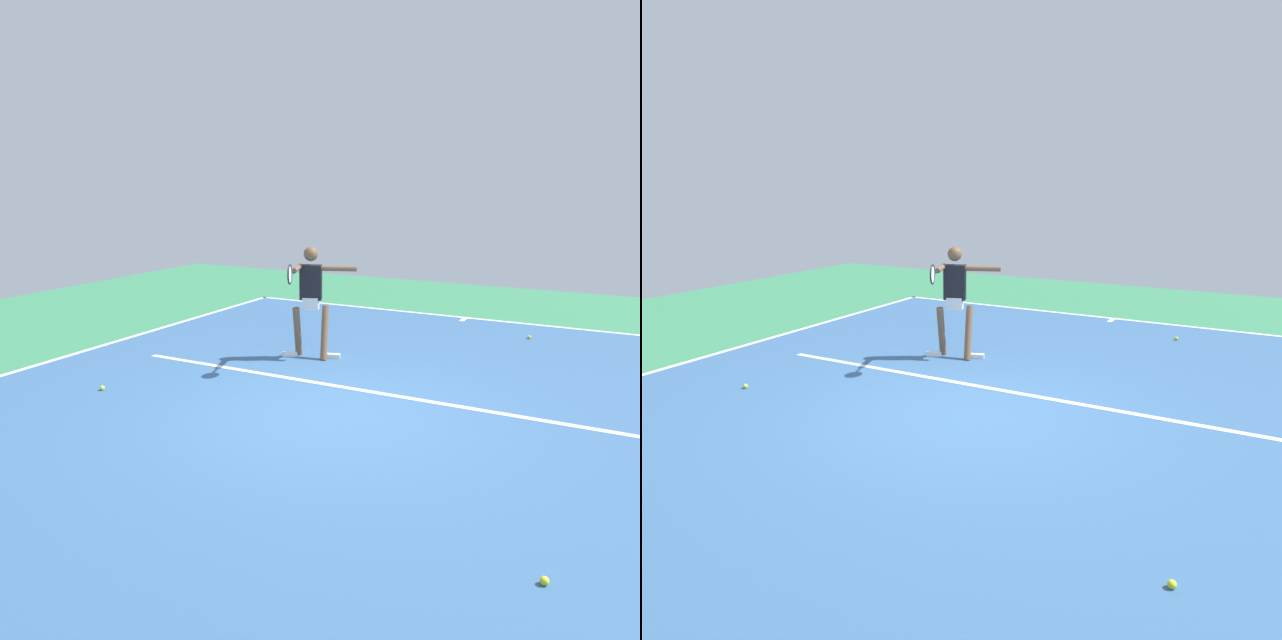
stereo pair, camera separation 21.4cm
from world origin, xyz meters
The scene contains 10 objects.
ground_plane centered at (0.00, 0.00, 0.00)m, with size 20.98×20.98×0.00m, color #388456.
court_surface centered at (0.00, 0.00, 0.00)m, with size 10.05×12.52×0.00m, color #38608E.
court_line_baseline_near centered at (0.00, -6.21, 0.00)m, with size 10.05×0.10×0.01m, color white.
court_line_sideline_right centered at (4.98, 0.00, 0.00)m, with size 0.10×12.52×0.01m, color white.
court_line_service centered at (0.00, -0.98, 0.00)m, with size 7.54×0.10×0.01m, color white.
court_line_centre_mark centered at (0.00, -6.01, 0.00)m, with size 0.10×0.30×0.01m, color white.
tennis_player centered at (1.41, -2.06, 1.04)m, with size 1.15×1.34×1.80m.
tennis_ball_near_player centered at (-2.83, 2.26, 0.03)m, with size 0.07×0.07×0.07m, color yellow.
tennis_ball_near_service_line centered at (-1.48, -4.98, 0.03)m, with size 0.07×0.07×0.07m, color #CCE033.
tennis_ball_by_sideline centered at (3.17, 0.67, 0.03)m, with size 0.07×0.07×0.07m, color #C6E53D.
Camera 1 is at (-3.25, 6.47, 2.80)m, focal length 35.17 mm.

